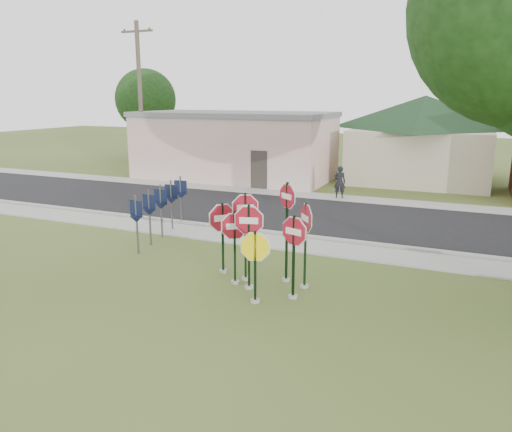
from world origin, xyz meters
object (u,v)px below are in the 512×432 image
at_px(stop_sign_center, 249,235).
at_px(stop_sign_left, 235,239).
at_px(stop_sign_yellow, 255,259).
at_px(pedestrian, 340,182).
at_px(utility_pole_near, 140,99).

height_order(stop_sign_center, stop_sign_left, stop_sign_center).
xyz_separation_m(stop_sign_yellow, stop_sign_left, (-1.06, 0.99, 0.15)).
relative_size(stop_sign_yellow, stop_sign_left, 0.92).
bearing_deg(stop_sign_center, pedestrian, 93.79).
xyz_separation_m(stop_sign_center, stop_sign_yellow, (0.54, -0.81, -0.36)).
bearing_deg(stop_sign_center, stop_sign_yellow, -56.18).
distance_m(stop_sign_center, utility_pole_near, 19.93).
bearing_deg(stop_sign_center, stop_sign_left, 161.13).
relative_size(stop_sign_center, stop_sign_yellow, 1.24).
distance_m(stop_sign_left, utility_pole_near, 19.49).
distance_m(stop_sign_yellow, pedestrian, 13.94).
bearing_deg(utility_pole_near, pedestrian, -4.44).
relative_size(stop_sign_center, pedestrian, 1.51).
bearing_deg(pedestrian, stop_sign_left, 78.72).
height_order(stop_sign_yellow, utility_pole_near, utility_pole_near).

